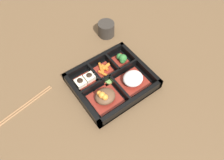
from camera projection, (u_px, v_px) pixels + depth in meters
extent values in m
plane|color=brown|center=(112.00, 84.00, 0.80)|extent=(3.00, 3.00, 0.00)
cube|color=black|center=(112.00, 83.00, 0.80)|extent=(0.27, 0.24, 0.01)
cube|color=black|center=(95.00, 62.00, 0.84)|extent=(0.27, 0.01, 0.04)
cube|color=black|center=(131.00, 103.00, 0.73)|extent=(0.27, 0.01, 0.04)
cube|color=black|center=(139.00, 64.00, 0.83)|extent=(0.01, 0.24, 0.04)
cube|color=black|center=(81.00, 99.00, 0.74)|extent=(0.01, 0.24, 0.04)
cube|color=black|center=(110.00, 78.00, 0.79)|extent=(0.24, 0.01, 0.04)
cube|color=black|center=(113.00, 64.00, 0.83)|extent=(0.01, 0.09, 0.04)
cube|color=black|center=(95.00, 75.00, 0.80)|extent=(0.01, 0.09, 0.04)
cube|color=black|center=(120.00, 89.00, 0.76)|extent=(0.01, 0.12, 0.04)
cube|color=maroon|center=(132.00, 82.00, 0.79)|extent=(0.10, 0.10, 0.01)
ellipsoid|color=silver|center=(133.00, 78.00, 0.77)|extent=(0.07, 0.07, 0.04)
cube|color=maroon|center=(105.00, 99.00, 0.75)|extent=(0.10, 0.10, 0.01)
ellipsoid|color=brown|center=(105.00, 96.00, 0.74)|extent=(0.07, 0.06, 0.03)
sphere|color=orange|center=(99.00, 93.00, 0.72)|extent=(0.02, 0.02, 0.02)
sphere|color=orange|center=(102.00, 95.00, 0.72)|extent=(0.02, 0.02, 0.02)
sphere|color=orange|center=(105.00, 97.00, 0.71)|extent=(0.02, 0.02, 0.02)
cube|color=maroon|center=(120.00, 61.00, 0.85)|extent=(0.05, 0.07, 0.01)
sphere|color=#2D6B2D|center=(123.00, 58.00, 0.83)|extent=(0.03, 0.03, 0.03)
sphere|color=#2D6B2D|center=(122.00, 61.00, 0.83)|extent=(0.02, 0.02, 0.02)
sphere|color=#2D6B2D|center=(120.00, 57.00, 0.84)|extent=(0.02, 0.02, 0.02)
cube|color=maroon|center=(104.00, 71.00, 0.82)|extent=(0.06, 0.07, 0.01)
cylinder|color=#D1661E|center=(101.00, 68.00, 0.82)|extent=(0.03, 0.05, 0.01)
cylinder|color=#D1661E|center=(102.00, 69.00, 0.81)|extent=(0.02, 0.03, 0.01)
cylinder|color=#D1661E|center=(105.00, 68.00, 0.82)|extent=(0.02, 0.03, 0.01)
cylinder|color=#D1661E|center=(103.00, 74.00, 0.80)|extent=(0.03, 0.04, 0.01)
cylinder|color=#D1661E|center=(106.00, 67.00, 0.82)|extent=(0.04, 0.02, 0.01)
cube|color=maroon|center=(85.00, 82.00, 0.79)|extent=(0.07, 0.07, 0.01)
cube|color=beige|center=(89.00, 77.00, 0.79)|extent=(0.04, 0.03, 0.02)
ellipsoid|color=black|center=(89.00, 75.00, 0.78)|extent=(0.02, 0.02, 0.01)
cube|color=beige|center=(80.00, 82.00, 0.78)|extent=(0.03, 0.04, 0.02)
ellipsoid|color=black|center=(80.00, 80.00, 0.77)|extent=(0.02, 0.02, 0.01)
cube|color=maroon|center=(108.00, 81.00, 0.79)|extent=(0.04, 0.04, 0.01)
cylinder|color=#75A84C|center=(109.00, 81.00, 0.79)|extent=(0.02, 0.02, 0.01)
cylinder|color=#75A84C|center=(105.00, 80.00, 0.79)|extent=(0.02, 0.02, 0.00)
cylinder|color=#75A84C|center=(108.00, 78.00, 0.80)|extent=(0.02, 0.02, 0.01)
cylinder|color=#75A84C|center=(108.00, 79.00, 0.79)|extent=(0.02, 0.02, 0.01)
cylinder|color=#2D2823|center=(106.00, 29.00, 0.92)|extent=(0.07, 0.07, 0.06)
cylinder|color=#597A38|center=(106.00, 24.00, 0.90)|extent=(0.06, 0.06, 0.01)
cylinder|color=brown|center=(23.00, 108.00, 0.74)|extent=(0.23, 0.05, 0.01)
cylinder|color=brown|center=(22.00, 106.00, 0.75)|extent=(0.23, 0.05, 0.01)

